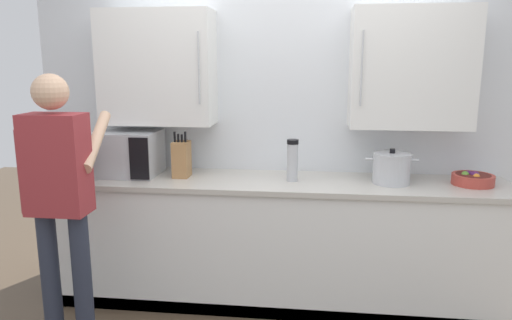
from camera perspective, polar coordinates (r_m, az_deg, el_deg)
name	(u,v)px	position (r m, az deg, el deg)	size (l,w,h in m)	color
back_wall_tiled	(282,98)	(3.56, 3.08, 7.44)	(3.74, 0.44, 2.75)	silver
counter_unit	(277,241)	(3.49, 2.58, -9.70)	(3.20, 0.63, 0.91)	white
microwave_oven	(121,153)	(3.61, -15.83, 0.79)	(0.51, 0.73, 0.32)	#B7BABF
thermos_flask	(292,160)	(3.30, 4.39, -0.02)	(0.08, 0.08, 0.29)	#B7BABF
knife_block	(182,159)	(3.46, -8.92, 0.13)	(0.11, 0.15, 0.33)	#A37547
fruit_bowl	(473,179)	(3.53, 24.55, -2.05)	(0.27, 0.27, 0.09)	#AD3D33
stock_pot	(391,168)	(3.36, 15.93, -0.95)	(0.35, 0.26, 0.24)	#B7BABF
person_figure	(59,191)	(2.96, -22.51, -3.50)	(0.44, 0.60, 1.66)	#282D3D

